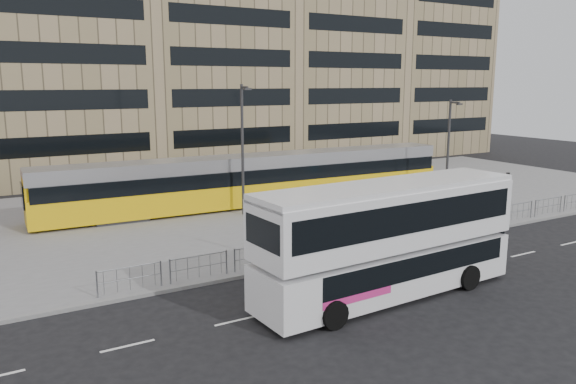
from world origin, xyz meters
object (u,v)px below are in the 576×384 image
lamp_post_west (243,145)px  lamp_post_east (449,144)px  traffic_light_west (268,218)px  traffic_light_east (507,191)px  double_decker_bus (388,236)px  ad_panel (481,210)px  pedestrian (315,227)px  station_sign (425,202)px  tram (257,180)px

lamp_post_west → lamp_post_east: size_ratio=1.16×
traffic_light_west → traffic_light_east: size_ratio=1.00×
double_decker_bus → ad_panel: size_ratio=8.37×
double_decker_bus → lamp_post_east: bearing=35.2°
traffic_light_west → traffic_light_east: 15.85m
double_decker_bus → pedestrian: 7.92m
traffic_light_east → traffic_light_west: bearing=178.7°
ad_panel → lamp_post_east: bearing=56.3°
traffic_light_west → lamp_post_west: 9.61m
lamp_post_west → lamp_post_east: bearing=-9.6°
station_sign → traffic_light_west: bearing=-179.5°
double_decker_bus → traffic_light_west: 6.85m
double_decker_bus → ad_panel: 13.95m
double_decker_bus → station_sign: 10.25m
double_decker_bus → station_sign: bearing=35.5°
tram → lamp_post_west: bearing=-131.1°
traffic_light_west → traffic_light_east: same height
lamp_post_east → station_sign: bearing=-142.6°
traffic_light_east → lamp_post_west: 16.47m
ad_panel → pedestrian: 11.12m
station_sign → ad_panel: bearing=-1.5°
station_sign → lamp_post_east: (8.40, 6.42, 2.21)m
lamp_post_west → traffic_light_west: bearing=-108.5°
double_decker_bus → station_sign: size_ratio=4.65×
lamp_post_west → lamp_post_east: lamp_post_west is taller
traffic_light_west → double_decker_bus: bearing=-67.3°
tram → traffic_light_east: (10.63, -12.33, 0.22)m
traffic_light_west → lamp_post_east: size_ratio=0.43×
pedestrian → lamp_post_west: lamp_post_west is taller
double_decker_bus → tram: (3.22, 17.69, -0.62)m
double_decker_bus → pedestrian: size_ratio=6.97×
traffic_light_west → station_sign: bearing=4.7°
station_sign → ad_panel: station_sign is taller
double_decker_bus → traffic_light_east: bearing=18.7°
double_decker_bus → lamp_post_east: (16.47, 12.72, 1.59)m
tram → pedestrian: 10.25m
traffic_light_west → lamp_post_east: (18.42, 6.17, 1.99)m
pedestrian → lamp_post_east: (14.99, 5.09, 3.12)m
double_decker_bus → lamp_post_west: bearing=83.8°
station_sign → traffic_light_east: 5.87m
tram → lamp_post_east: 14.32m
tram → lamp_post_east: lamp_post_east is taller
traffic_light_east → lamp_post_east: 8.06m
tram → lamp_post_west: (-2.23, -2.36, 2.78)m
ad_panel → lamp_post_west: lamp_post_west is taller
ad_panel → pedestrian: size_ratio=0.83×
station_sign → traffic_light_east: (5.79, -0.94, 0.22)m
tram → pedestrian: bearing=-97.6°
ad_panel → lamp_post_west: size_ratio=0.17×
tram → traffic_light_east: 16.28m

